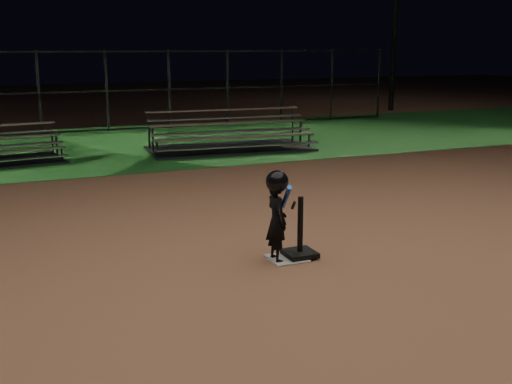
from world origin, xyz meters
The scene contains 7 objects.
ground centered at (0.00, 0.00, 0.00)m, with size 80.00×80.00×0.00m, color #9D6847.
grass_strip centered at (0.00, 10.00, 0.01)m, with size 60.00×8.00×0.01m, color #1E5F21.
home_plate centered at (0.00, 0.00, 0.01)m, with size 0.45×0.45×0.02m, color beige.
batting_tee centered at (0.18, 0.00, 0.16)m, with size 0.38×0.38×0.77m.
child_batter centered at (-0.14, 0.00, 0.61)m, with size 0.39×0.61×1.15m.
bleacher_right centered at (2.25, 8.09, 0.21)m, with size 4.24×2.29×1.01m.
backstop_fence centered at (0.00, 13.00, 1.25)m, with size 20.08×0.08×2.50m.
Camera 1 is at (-3.17, -6.55, 2.60)m, focal length 43.00 mm.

